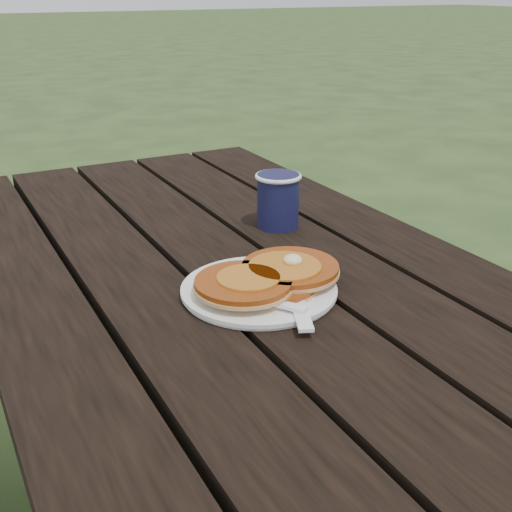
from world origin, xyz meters
name	(u,v)px	position (x,y,z in m)	size (l,w,h in m)	color
plate	(259,291)	(-0.01, 0.08, 0.76)	(0.22, 0.22, 0.01)	white
pancake_stack	(269,277)	(0.00, 0.07, 0.77)	(0.22, 0.15, 0.04)	#994111
knife	(296,299)	(0.02, 0.02, 0.76)	(0.02, 0.18, 0.01)	white
fork	(269,301)	(-0.03, 0.02, 0.77)	(0.03, 0.16, 0.01)	white
coffee_cup	(278,197)	(0.15, 0.31, 0.81)	(0.08, 0.08, 0.10)	#141539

